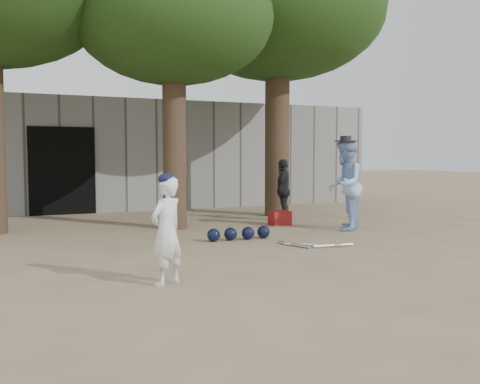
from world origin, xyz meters
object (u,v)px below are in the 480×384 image
boy_player (167,231)px  spectator_blue (345,185)px  red_bag (280,218)px  spectator_dark (283,190)px

boy_player → spectator_blue: bearing=-178.5°
red_bag → boy_player: bearing=-132.3°
spectator_dark → red_bag: (-0.42, -0.61, -0.55)m
spectator_blue → red_bag: size_ratio=4.30×
red_bag → spectator_blue: bearing=-55.9°
boy_player → spectator_dark: bearing=-162.4°
spectator_dark → red_bag: 0.92m
boy_player → spectator_dark: 6.27m
spectator_dark → red_bag: spectator_dark is taller
boy_player → spectator_blue: 5.39m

